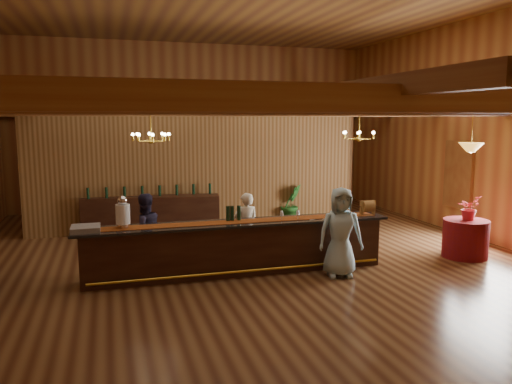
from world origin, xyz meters
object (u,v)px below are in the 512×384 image
object	(u,v)px
backbar_shelf	(152,215)
chandelier_right	(359,135)
floor_plant	(291,204)
tasting_bar	(238,247)
pendant_lamp	(471,147)
guest	(341,232)
raffle_drum	(368,206)
beverage_dispenser	(123,213)
round_table	(465,238)
bartender	(246,227)
chandelier_left	(151,137)
staff_second	(144,232)

from	to	relation	value
backbar_shelf	chandelier_right	xyz separation A→B (m)	(4.63, -2.57, 2.13)
floor_plant	tasting_bar	bearing A→B (deg)	-122.98
pendant_lamp	guest	xyz separation A→B (m)	(-3.22, -0.44, -1.54)
tasting_bar	raffle_drum	world-z (taller)	raffle_drum
pendant_lamp	guest	bearing A→B (deg)	-172.25
guest	floor_plant	world-z (taller)	guest
chandelier_right	floor_plant	distance (m)	3.45
beverage_dispenser	round_table	bearing A→B (deg)	-2.97
raffle_drum	round_table	xyz separation A→B (m)	(2.28, -0.24, -0.78)
pendant_lamp	floor_plant	bearing A→B (deg)	118.80
bartender	raffle_drum	bearing A→B (deg)	159.26
raffle_drum	backbar_shelf	xyz separation A→B (m)	(-4.09, 4.04, -0.70)
chandelier_left	pendant_lamp	xyz separation A→B (m)	(6.51, -2.09, -0.22)
backbar_shelf	pendant_lamp	xyz separation A→B (m)	(6.37, -4.28, 1.91)
floor_plant	pendant_lamp	bearing A→B (deg)	-61.20
guest	round_table	bearing A→B (deg)	20.56
backbar_shelf	round_table	world-z (taller)	backbar_shelf
staff_second	floor_plant	bearing A→B (deg)	-160.69
chandelier_left	floor_plant	distance (m)	5.12
tasting_bar	pendant_lamp	xyz separation A→B (m)	(5.06, -0.31, 1.88)
beverage_dispenser	floor_plant	bearing A→B (deg)	39.99
pendant_lamp	chandelier_left	bearing A→B (deg)	162.18
chandelier_left	floor_plant	bearing A→B (deg)	29.26
beverage_dispenser	floor_plant	distance (m)	6.29
raffle_drum	chandelier_left	size ratio (longest dim) A/B	0.42
chandelier_left	chandelier_right	distance (m)	4.78
pendant_lamp	staff_second	xyz separation A→B (m)	(-6.78, 1.02, -1.63)
chandelier_right	floor_plant	bearing A→B (deg)	103.96
raffle_drum	floor_plant	xyz separation A→B (m)	(-0.13, 4.14, -0.62)
round_table	bartender	distance (m)	4.80
beverage_dispenser	chandelier_left	distance (m)	2.27
beverage_dispenser	pendant_lamp	xyz separation A→B (m)	(7.20, -0.37, 1.09)
floor_plant	chandelier_left	bearing A→B (deg)	-150.74
guest	floor_plant	bearing A→B (deg)	93.31
beverage_dispenser	staff_second	bearing A→B (deg)	57.18
backbar_shelf	chandelier_left	distance (m)	3.05
round_table	floor_plant	distance (m)	5.01
chandelier_left	chandelier_right	world-z (taller)	same
chandelier_left	guest	distance (m)	4.51
bartender	staff_second	world-z (taller)	staff_second
bartender	pendant_lamp	bearing A→B (deg)	166.31
round_table	pendant_lamp	bearing A→B (deg)	0.00
guest	floor_plant	distance (m)	4.90
round_table	bartender	xyz separation A→B (m)	(-4.65, 1.15, 0.31)
bartender	guest	distance (m)	2.14
pendant_lamp	bartender	size ratio (longest dim) A/B	0.62
beverage_dispenser	backbar_shelf	xyz separation A→B (m)	(0.82, 3.91, -0.81)
tasting_bar	backbar_shelf	xyz separation A→B (m)	(-1.31, 3.97, -0.02)
beverage_dispenser	staff_second	xyz separation A→B (m)	(0.41, 0.64, -0.53)
tasting_bar	chandelier_right	xyz separation A→B (m)	(3.31, 1.40, 2.11)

